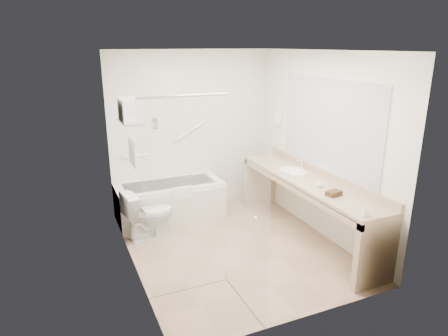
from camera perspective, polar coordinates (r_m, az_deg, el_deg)
name	(u,v)px	position (r m, az deg, el deg)	size (l,w,h in m)	color
floor	(233,246)	(5.42, 1.29, -11.04)	(3.20, 3.20, 0.00)	tan
ceiling	(234,50)	(4.77, 1.49, 16.45)	(2.60, 3.20, 0.10)	white
wall_back	(192,131)	(6.39, -4.65, 5.32)	(2.60, 0.10, 2.50)	silver
wall_front	(309,199)	(3.63, 12.04, -4.40)	(2.60, 0.10, 2.50)	silver
wall_left	(128,168)	(4.58, -13.57, 0.05)	(0.10, 3.20, 2.50)	silver
wall_right	(320,145)	(5.60, 13.57, 3.18)	(0.10, 3.20, 2.50)	silver
bathtub	(170,200)	(6.20, -7.73, -4.58)	(1.60, 0.73, 0.59)	white
grab_bar_short	(133,156)	(6.19, -12.81, 1.70)	(0.03, 0.03, 0.40)	silver
grab_bar_long	(189,132)	(6.34, -4.97, 5.21)	(0.03, 0.03, 0.60)	silver
shower_enclosure	(215,203)	(3.96, -1.34, -5.00)	(0.96, 0.91, 2.11)	silver
towel_shelf	(130,117)	(4.82, -13.22, 7.09)	(0.24, 0.55, 0.81)	silver
vanity_counter	(307,194)	(5.51, 11.75, -3.59)	(0.55, 2.70, 0.95)	tan
sink	(293,172)	(5.78, 9.85, -0.61)	(0.40, 0.52, 0.14)	white
faucet	(302,164)	(5.82, 11.10, 0.60)	(0.03, 0.03, 0.14)	silver
mirror	(328,126)	(5.42, 14.65, 5.88)	(0.02, 2.00, 1.20)	#B5B9C2
hairdryer_unit	(278,118)	(6.38, 7.70, 7.03)	(0.08, 0.10, 0.18)	silver
toilet	(149,214)	(5.60, -10.68, -6.49)	(0.39, 0.69, 0.68)	white
amenity_basket	(334,193)	(4.91, 15.41, -3.49)	(0.18, 0.12, 0.06)	#442E18
soap_bottle_a	(365,213)	(4.43, 19.52, -6.14)	(0.06, 0.13, 0.06)	silver
soap_bottle_b	(320,184)	(5.14, 13.49, -2.22)	(0.09, 0.11, 0.09)	silver
water_bottle_left	(265,152)	(6.37, 5.89, 2.32)	(0.06, 0.06, 0.19)	silver
water_bottle_mid	(257,151)	(6.37, 4.74, 2.51)	(0.07, 0.07, 0.22)	silver
water_bottle_right	(261,152)	(6.35, 5.35, 2.34)	(0.06, 0.06, 0.19)	silver
drinking_glass_near	(287,171)	(5.59, 9.02, -0.38)	(0.07, 0.07, 0.09)	silver
drinking_glass_far	(273,159)	(6.13, 7.03, 1.34)	(0.08, 0.08, 0.10)	silver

